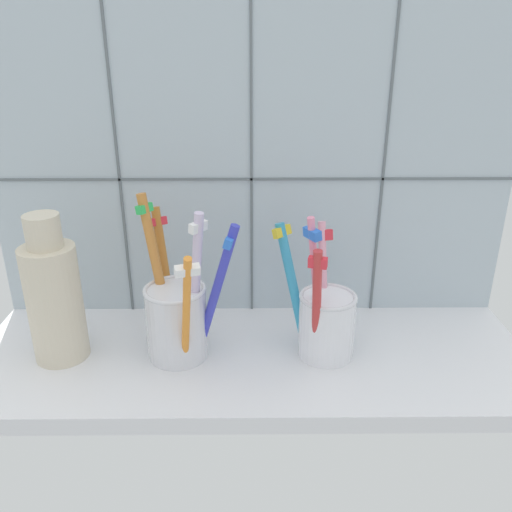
{
  "coord_description": "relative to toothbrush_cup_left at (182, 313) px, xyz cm",
  "views": [
    {
      "loc": [
        -0.46,
        -51.49,
        36.11
      ],
      "look_at": [
        0.0,
        0.24,
        14.2
      ],
      "focal_mm": 36.89,
      "sensor_mm": 36.0,
      "label": 1
    }
  ],
  "objects": [
    {
      "name": "ceramic_vase",
      "position": [
        -13.44,
        -0.05,
        2.19
      ],
      "size": [
        5.97,
        5.97,
        16.99
      ],
      "color": "beige",
      "rests_on": "counter_slab"
    },
    {
      "name": "toothbrush_cup_left",
      "position": [
        0.0,
        0.0,
        0.0
      ],
      "size": [
        11.44,
        13.79,
        18.55
      ],
      "color": "silver",
      "rests_on": "counter_slab"
    },
    {
      "name": "toothbrush_cup_right",
      "position": [
        16.39,
        0.07,
        -0.63
      ],
      "size": [
        9.49,
        8.98,
        17.06
      ],
      "color": "white",
      "rests_on": "counter_slab"
    },
    {
      "name": "counter_slab",
      "position": [
        8.27,
        -0.23,
        -6.3
      ],
      "size": [
        64.0,
        22.0,
        2.0
      ],
      "primitive_type": "cube",
      "color": "silver",
      "rests_on": "ground"
    },
    {
      "name": "tile_wall_back",
      "position": [
        8.27,
        11.76,
        15.2
      ],
      "size": [
        64.0,
        2.2,
        45.0
      ],
      "color": "#B2C1CC",
      "rests_on": "ground"
    }
  ]
}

